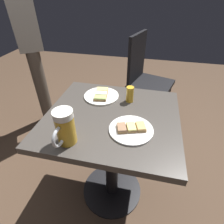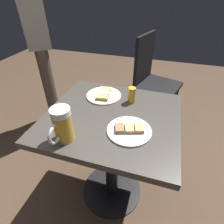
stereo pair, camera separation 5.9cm
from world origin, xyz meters
The scene contains 8 objects.
ground_plane centered at (0.00, 0.00, 0.00)m, with size 6.00×6.00×0.00m, color #4C3828.
cafe_table centered at (0.00, 0.00, 0.55)m, with size 0.65×0.71×0.73m.
plate_near centered at (-0.10, -0.12, 0.74)m, with size 0.22×0.22×0.03m.
plate_far centered at (0.17, 0.11, 0.74)m, with size 0.22×0.22×0.03m.
beer_mug centered at (-0.24, 0.15, 0.81)m, with size 0.14×0.09×0.17m.
beer_glass_small centered at (0.16, -0.07, 0.78)m, with size 0.04×0.04×0.10m, color gold.
cafe_chair centered at (0.89, -0.13, 0.56)m, with size 0.47×0.47×0.95m.
patron_standing centered at (0.62, 0.86, 0.92)m, with size 0.36×0.34×1.57m.
Camera 1 is at (-0.75, -0.17, 1.32)m, focal length 28.77 mm.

